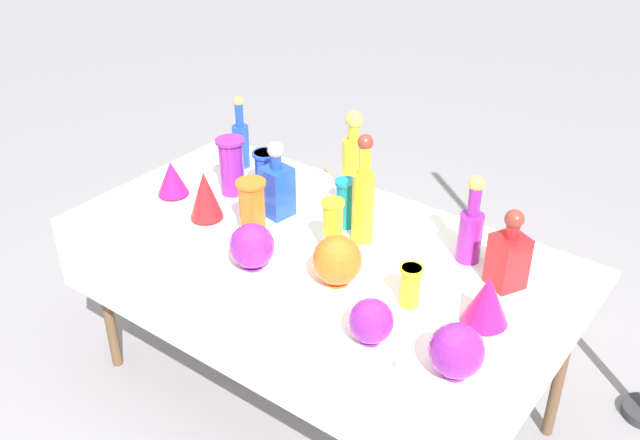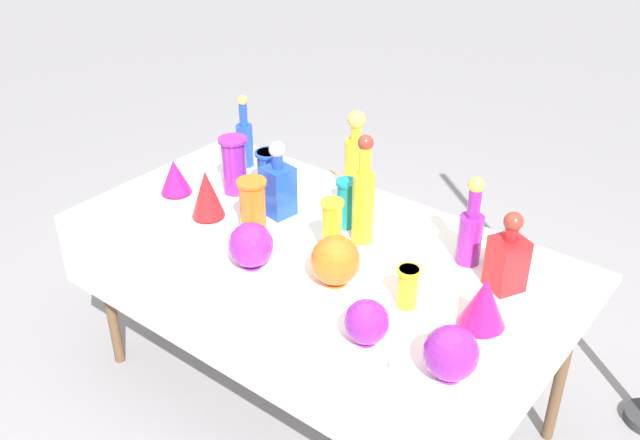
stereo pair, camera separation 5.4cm
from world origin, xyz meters
name	(u,v)px [view 2 (the right image)]	position (x,y,z in m)	size (l,w,h in m)	color
ground_plane	(320,396)	(0.00, 0.00, 0.00)	(40.00, 40.00, 0.00)	gray
display_table	(314,261)	(0.00, -0.03, 0.70)	(1.88, 0.96, 0.76)	white
tall_bottle_0	(356,159)	(-0.12, 0.39, 0.92)	(0.09, 0.09, 0.36)	yellow
tall_bottle_1	(364,199)	(0.11, 0.12, 0.93)	(0.08, 0.08, 0.42)	yellow
tall_bottle_2	(245,139)	(-0.66, 0.31, 0.88)	(0.07, 0.07, 0.33)	blue
tall_bottle_3	(471,230)	(0.48, 0.23, 0.89)	(0.08, 0.08, 0.33)	purple
square_decanter_0	(278,186)	(-0.26, 0.07, 0.88)	(0.12, 0.12, 0.31)	blue
square_decanter_1	(508,258)	(0.65, 0.17, 0.88)	(0.14, 0.14, 0.29)	red
slender_vase_0	(234,164)	(-0.52, 0.10, 0.89)	(0.12, 0.12, 0.24)	purple
slender_vase_1	(332,227)	(0.08, -0.04, 0.88)	(0.08, 0.08, 0.22)	yellow
slender_vase_2	(346,202)	(0.00, 0.16, 0.86)	(0.08, 0.08, 0.19)	teal
slender_vase_3	(253,206)	(-0.24, -0.09, 0.88)	(0.11, 0.11, 0.22)	orange
slender_vase_4	(268,170)	(-0.42, 0.19, 0.86)	(0.11, 0.11, 0.18)	blue
slender_vase_5	(408,286)	(0.45, -0.12, 0.84)	(0.08, 0.08, 0.14)	yellow
fluted_vase_0	(175,177)	(-0.70, -0.07, 0.84)	(0.13, 0.13, 0.15)	#C61972
fluted_vase_1	(207,194)	(-0.46, -0.12, 0.87)	(0.13, 0.13, 0.20)	red
fluted_vase_2	(484,302)	(0.68, -0.07, 0.85)	(0.15, 0.15, 0.18)	#C61972
round_bowl_0	(451,353)	(0.71, -0.32, 0.85)	(0.16, 0.16, 0.17)	purple
round_bowl_1	(335,260)	(0.19, -0.16, 0.85)	(0.17, 0.17, 0.18)	orange
round_bowl_2	(251,245)	(-0.10, -0.26, 0.85)	(0.16, 0.16, 0.17)	purple
round_bowl_3	(367,322)	(0.45, -0.34, 0.84)	(0.14, 0.14, 0.14)	purple
price_tag_left	(221,280)	(-0.10, -0.41, 0.78)	(0.04, 0.01, 0.04)	white
price_tag_center	(397,372)	(0.60, -0.41, 0.78)	(0.06, 0.01, 0.04)	white
cardboard_box_behind_left	(466,283)	(0.17, 0.93, 0.13)	(0.54, 0.47, 0.33)	tan
cardboard_box_behind_right	(342,229)	(-0.56, 0.90, 0.18)	(0.50, 0.43, 0.43)	tan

